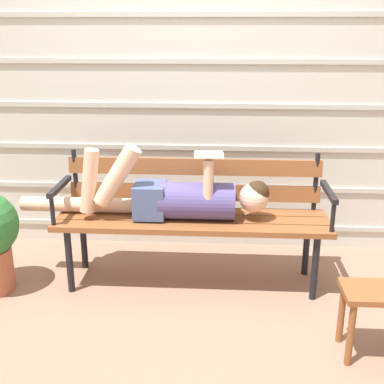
% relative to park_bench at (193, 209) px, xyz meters
% --- Properties ---
extents(ground_plane, '(12.00, 12.00, 0.00)m').
position_rel_park_bench_xyz_m(ground_plane, '(0.00, -0.22, -0.51)').
color(ground_plane, '#936B56').
extents(house_siding, '(4.96, 0.08, 2.53)m').
position_rel_park_bench_xyz_m(house_siding, '(0.00, 0.60, 0.76)').
color(house_siding, beige).
rests_on(house_siding, ground).
extents(park_bench, '(1.78, 0.45, 0.87)m').
position_rel_park_bench_xyz_m(park_bench, '(0.00, 0.00, 0.00)').
color(park_bench, brown).
rests_on(park_bench, ground).
extents(reclining_person, '(1.65, 0.26, 0.51)m').
position_rel_park_bench_xyz_m(reclining_person, '(-0.11, -0.07, 0.11)').
color(reclining_person, '#514784').
extents(footstool, '(0.36, 0.25, 0.38)m').
position_rel_park_bench_xyz_m(footstool, '(1.00, -0.78, -0.22)').
color(footstool, brown).
rests_on(footstool, ground).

